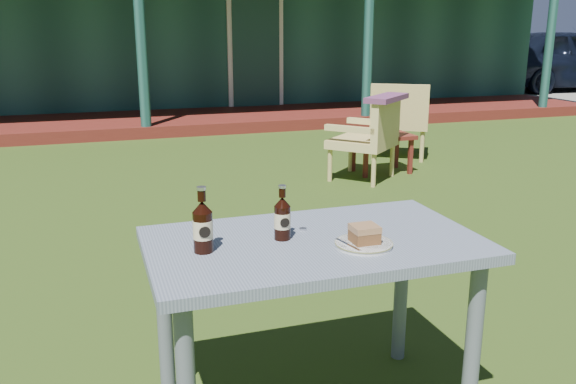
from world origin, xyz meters
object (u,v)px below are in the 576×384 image
object	(u,v)px
plate	(364,244)
cola_bottle_near	(282,218)
cake_slice	(365,234)
cola_bottle_far	(203,226)
armchair_right	(400,116)
cafe_table	(314,265)
armchair_left	(370,135)
side_table	(382,140)
car_near	(567,59)

from	to	relation	value
plate	cola_bottle_near	bearing A→B (deg)	147.16
cake_slice	cola_bottle_far	bearing A→B (deg)	167.51
cola_bottle_near	armchair_right	bearing A→B (deg)	56.69
cola_bottle_far	armchair_right	bearing A→B (deg)	54.17
cake_slice	cola_bottle_far	distance (m)	0.56
cafe_table	armchair_left	bearing A→B (deg)	61.18
cafe_table	armchair_right	world-z (taller)	armchair_right
cola_bottle_near	armchair_left	world-z (taller)	cola_bottle_near
plate	armchair_left	world-z (taller)	armchair_left
cafe_table	cola_bottle_far	size ratio (longest dim) A/B	5.23
plate	cola_bottle_near	xyz separation A→B (m)	(-0.25, 0.16, 0.07)
armchair_left	side_table	xyz separation A→B (m)	(0.26, 0.24, -0.10)
cafe_table	side_table	distance (m)	4.17
armchair_left	cola_bottle_far	bearing A→B (deg)	-123.85
cola_bottle_far	armchair_left	distance (m)	4.05
car_near	plate	distance (m)	13.91
armchair_right	side_table	world-z (taller)	armchair_right
car_near	cola_bottle_near	world-z (taller)	car_near
cola_bottle_far	armchair_left	bearing A→B (deg)	56.15
cake_slice	side_table	xyz separation A→B (m)	(1.96, 3.70, -0.42)
cafe_table	cola_bottle_far	distance (m)	0.45
cola_bottle_far	armchair_right	distance (m)	5.16
cafe_table	armchair_right	size ratio (longest dim) A/B	1.41
cafe_table	cola_bottle_near	bearing A→B (deg)	159.79
cola_bottle_near	armchair_right	world-z (taller)	cola_bottle_near
cola_bottle_near	cola_bottle_far	xyz separation A→B (m)	(-0.29, -0.04, 0.01)
cola_bottle_near	side_table	xyz separation A→B (m)	(2.21, 3.55, -0.46)
cake_slice	cola_bottle_far	size ratio (longest dim) A/B	0.40
car_near	cafe_table	distance (m)	13.93
cafe_table	side_table	xyz separation A→B (m)	(2.10, 3.59, -0.28)
cake_slice	armchair_right	distance (m)	4.96
plate	cake_slice	distance (m)	0.04
cake_slice	armchair_left	size ratio (longest dim) A/B	0.12
armchair_right	plate	bearing A→B (deg)	-119.89
side_table	plate	bearing A→B (deg)	-117.86
armchair_right	cake_slice	bearing A→B (deg)	-119.88
cola_bottle_near	armchair_left	distance (m)	3.86
armchair_left	side_table	distance (m)	0.36
cafe_table	plate	bearing A→B (deg)	-40.61
side_table	cola_bottle_near	bearing A→B (deg)	-121.90
cake_slice	side_table	distance (m)	4.21
cola_bottle_far	armchair_left	world-z (taller)	cola_bottle_far
cola_bottle_near	armchair_left	bearing A→B (deg)	59.49
cafe_table	side_table	bearing A→B (deg)	59.64
cake_slice	armchair_right	bearing A→B (deg)	60.12
armchair_left	armchair_right	distance (m)	1.12
car_near	cake_slice	world-z (taller)	car_near
plate	cake_slice	xyz separation A→B (m)	(0.00, 0.00, 0.04)
cake_slice	cola_bottle_near	world-z (taller)	cola_bottle_near
car_near	cafe_table	bearing A→B (deg)	139.31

